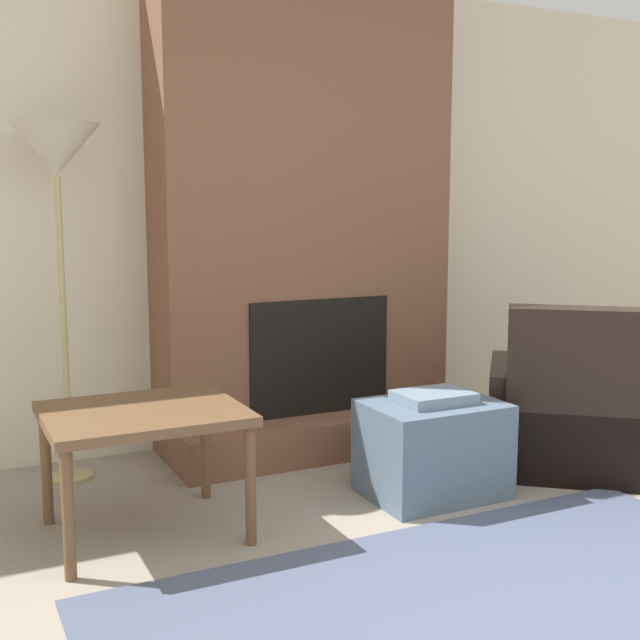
# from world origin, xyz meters

# --- Properties ---
(wall_back) EXTENTS (6.83, 0.06, 2.60)m
(wall_back) POSITION_xyz_m (0.00, 3.05, 1.30)
(wall_back) COLOR beige
(wall_back) RESTS_ON ground_plane
(fireplace) EXTENTS (1.65, 0.67, 2.60)m
(fireplace) POSITION_xyz_m (0.00, 2.80, 1.24)
(fireplace) COLOR brown
(fireplace) RESTS_ON ground_plane
(ottoman) EXTENTS (0.61, 0.46, 0.49)m
(ottoman) POSITION_xyz_m (0.17, 1.77, 0.23)
(ottoman) COLOR slate
(ottoman) RESTS_ON ground_plane
(armchair) EXTENTS (1.23, 1.21, 0.86)m
(armchair) POSITION_xyz_m (1.06, 1.74, 0.26)
(armchair) COLOR black
(armchair) RESTS_ON ground_plane
(side_table) EXTENTS (0.77, 0.65, 0.53)m
(side_table) POSITION_xyz_m (-1.14, 1.91, 0.47)
(side_table) COLOR brown
(side_table) RESTS_ON ground_plane
(floor_lamp_left) EXTENTS (0.41, 0.41, 1.71)m
(floor_lamp_left) POSITION_xyz_m (-1.31, 2.74, 1.54)
(floor_lamp_left) COLOR tan
(floor_lamp_left) RESTS_ON ground_plane
(area_rug) EXTENTS (2.52, 1.44, 0.01)m
(area_rug) POSITION_xyz_m (-0.30, 0.74, 0.01)
(area_rug) COLOR #4C5670
(area_rug) RESTS_ON ground_plane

